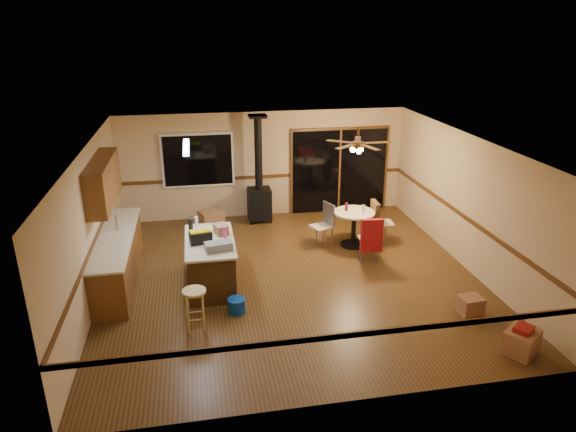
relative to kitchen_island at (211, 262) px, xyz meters
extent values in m
plane|color=#4F3216|center=(1.50, 0.00, -0.45)|extent=(7.00, 7.00, 0.00)
plane|color=silver|center=(1.50, 0.00, 2.15)|extent=(7.00, 7.00, 0.00)
plane|color=tan|center=(1.50, 3.50, 0.85)|extent=(7.00, 0.00, 7.00)
plane|color=tan|center=(1.50, -3.50, 0.85)|extent=(7.00, 0.00, 7.00)
plane|color=tan|center=(-2.00, 0.00, 0.85)|extent=(0.00, 7.00, 7.00)
plane|color=tan|center=(5.00, 0.00, 0.85)|extent=(0.00, 7.00, 7.00)
cube|color=black|center=(-0.10, 3.45, 1.05)|extent=(1.72, 0.10, 1.32)
cube|color=black|center=(3.40, 3.45, 0.60)|extent=(2.52, 0.10, 2.10)
cube|color=brown|center=(-1.70, 0.50, -0.02)|extent=(0.60, 3.00, 0.86)
cube|color=beige|center=(-1.70, 0.50, 0.43)|extent=(0.64, 3.04, 0.04)
cube|color=brown|center=(-1.83, 0.70, 1.45)|extent=(0.35, 2.00, 0.80)
cube|color=#3C260F|center=(0.00, 0.00, -0.02)|extent=(0.80, 1.60, 0.86)
cube|color=beige|center=(0.00, 0.00, 0.43)|extent=(0.88, 1.68, 0.04)
cube|color=black|center=(1.30, 3.05, 0.00)|extent=(0.55, 0.50, 0.75)
cylinder|color=black|center=(1.30, 3.05, 1.26)|extent=(0.18, 0.18, 1.77)
cylinder|color=brown|center=(3.12, 1.25, 1.80)|extent=(0.24, 0.24, 0.10)
cylinder|color=brown|center=(3.12, 1.25, 2.07)|extent=(0.05, 0.05, 0.16)
sphere|color=#FFD88C|center=(3.12, 1.25, 1.68)|extent=(0.16, 0.16, 0.16)
cube|color=white|center=(-0.30, 0.30, 2.11)|extent=(0.10, 1.20, 0.04)
cube|color=slate|center=(0.14, -0.46, 0.52)|extent=(0.50, 0.33, 0.14)
cube|color=black|center=(-0.15, -0.10, 0.55)|extent=(0.42, 0.27, 0.21)
cube|color=gold|center=(-0.15, -0.10, 0.67)|extent=(0.39, 0.26, 0.03)
cube|color=#936241|center=(0.22, 0.24, 0.54)|extent=(0.29, 0.33, 0.19)
cylinder|color=black|center=(-0.32, 0.37, 0.60)|extent=(0.10, 0.10, 0.30)
cylinder|color=#D84C8C|center=(0.29, 0.02, 0.56)|extent=(0.08, 0.08, 0.23)
cylinder|color=white|center=(-0.21, 0.72, 0.55)|extent=(0.08, 0.08, 0.20)
cylinder|color=tan|center=(-0.31, -1.42, -0.11)|extent=(0.43, 0.43, 0.68)
cylinder|color=#0C41A9|center=(0.37, -1.06, -0.33)|extent=(0.37, 0.37, 0.25)
cylinder|color=black|center=(3.12, 1.25, -0.43)|extent=(0.55, 0.55, 0.04)
cylinder|color=black|center=(3.12, 1.25, -0.06)|extent=(0.10, 0.10, 0.70)
cylinder|color=beige|center=(3.12, 1.25, 0.31)|extent=(0.88, 0.88, 0.04)
cylinder|color=#590C14|center=(2.97, 1.35, 0.41)|extent=(0.08, 0.08, 0.18)
cylinder|color=beige|center=(3.30, 1.20, 0.40)|extent=(0.07, 0.07, 0.15)
cube|color=#C5A792|center=(2.42, 1.35, 0.00)|extent=(0.52, 0.52, 0.03)
cube|color=slate|center=(2.60, 1.41, 0.25)|extent=(0.17, 0.38, 0.50)
cube|color=#C5A792|center=(3.22, 0.55, 0.00)|extent=(0.43, 0.43, 0.03)
cube|color=slate|center=(3.21, 0.36, 0.25)|extent=(0.40, 0.06, 0.50)
cube|color=#AC1316|center=(3.20, 0.34, 0.15)|extent=(0.45, 0.14, 0.70)
cube|color=#C5A792|center=(3.82, 1.30, 0.00)|extent=(0.42, 0.42, 0.03)
cube|color=slate|center=(3.63, 1.31, 0.25)|extent=(0.05, 0.40, 0.50)
cube|color=#4B331C|center=(3.61, 1.31, 0.15)|extent=(0.13, 0.45, 0.70)
cube|color=#936241|center=(0.12, 2.83, -0.24)|extent=(0.65, 0.59, 0.42)
cube|color=#936241|center=(4.40, -2.95, -0.27)|extent=(0.63, 0.61, 0.37)
cube|color=#936241|center=(4.22, -1.80, -0.30)|extent=(0.40, 0.35, 0.30)
cube|color=maroon|center=(4.40, -2.95, -0.05)|extent=(0.36, 0.35, 0.07)
camera|label=1|loc=(-0.15, -8.62, 4.16)|focal=32.00mm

